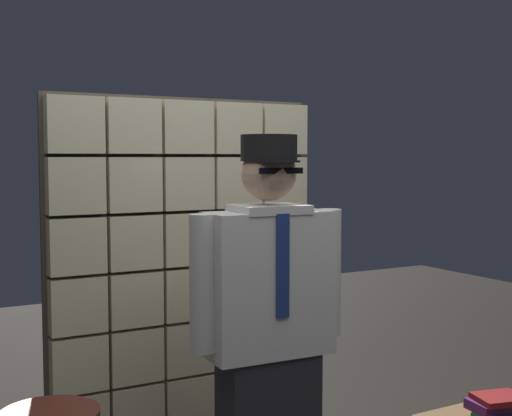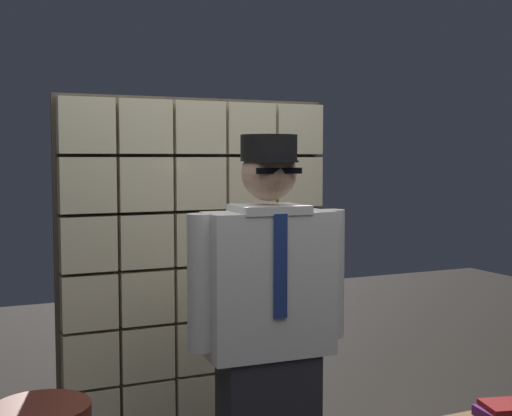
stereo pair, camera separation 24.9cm
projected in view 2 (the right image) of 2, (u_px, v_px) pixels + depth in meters
The scene contains 2 objects.
glass_block_wall at pixel (199, 292), 3.52m from camera, with size 1.42×0.10×1.97m.
standing_person at pixel (269, 337), 2.85m from camera, with size 0.70×0.30×1.75m.
Camera 2 is at (-1.16, -2.04, 1.65)m, focal length 48.46 mm.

